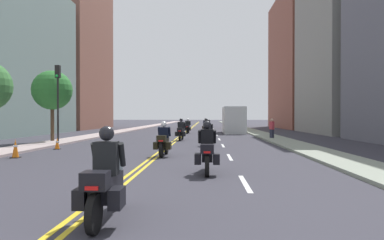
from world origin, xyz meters
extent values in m
plane|color=#33313B|center=(0.00, 48.00, 0.00)|extent=(264.00, 264.00, 0.00)
cube|color=#A69392|center=(-7.70, 48.00, 0.06)|extent=(2.11, 144.00, 0.12)
cube|color=gray|center=(7.70, 48.00, 0.06)|extent=(2.11, 144.00, 0.12)
cube|color=yellow|center=(-0.12, 48.00, 0.00)|extent=(0.12, 132.00, 0.01)
cube|color=yellow|center=(0.12, 48.00, 0.00)|extent=(0.12, 132.00, 0.01)
cube|color=silver|center=(3.32, 8.00, 0.00)|extent=(0.14, 2.40, 0.01)
cube|color=silver|center=(3.32, 14.00, 0.00)|extent=(0.14, 2.40, 0.01)
cube|color=silver|center=(3.32, 20.00, 0.00)|extent=(0.14, 2.40, 0.01)
cube|color=silver|center=(3.32, 26.00, 0.00)|extent=(0.14, 2.40, 0.01)
cube|color=silver|center=(3.32, 32.00, 0.00)|extent=(0.14, 2.40, 0.01)
cube|color=silver|center=(3.32, 38.00, 0.00)|extent=(0.14, 2.40, 0.01)
cube|color=silver|center=(3.32, 44.00, 0.00)|extent=(0.14, 2.40, 0.01)
cube|color=silver|center=(3.32, 50.00, 0.00)|extent=(0.14, 2.40, 0.01)
cube|color=silver|center=(3.32, 56.00, 0.00)|extent=(0.14, 2.40, 0.01)
cube|color=gray|center=(17.59, 36.20, 11.20)|extent=(8.40, 12.94, 22.41)
cube|color=brown|center=(-18.13, 49.04, 14.81)|extent=(9.47, 15.55, 29.62)
cube|color=#2D3847|center=(-22.88, 49.04, 7.40)|extent=(0.04, 13.06, 0.90)
cube|color=#2D3847|center=(-22.88, 49.04, 15.55)|extent=(0.04, 13.06, 0.90)
cube|color=brown|center=(16.75, 52.45, 10.17)|extent=(6.71, 17.39, 20.35)
cube|color=#2D3847|center=(20.12, 52.45, 5.09)|extent=(0.04, 14.61, 0.90)
cube|color=#2D3847|center=(20.12, 52.45, 10.68)|extent=(0.04, 14.61, 0.90)
cube|color=#2D3847|center=(20.12, 52.45, 16.28)|extent=(0.04, 14.61, 0.90)
cylinder|color=black|center=(0.54, 5.38, 0.31)|extent=(0.13, 0.62, 0.62)
cylinder|color=black|center=(0.57, 3.86, 0.31)|extent=(0.13, 0.62, 0.62)
cube|color=silver|center=(0.54, 5.38, 0.64)|extent=(0.15, 0.32, 0.04)
cube|color=black|center=(0.55, 4.62, 0.59)|extent=(0.34, 1.16, 0.40)
cube|color=black|center=(0.57, 3.93, 0.81)|extent=(0.41, 0.37, 0.28)
cube|color=red|center=(0.57, 3.74, 0.73)|extent=(0.20, 0.03, 0.06)
cube|color=black|center=(0.28, 4.15, 0.49)|extent=(0.21, 0.44, 0.32)
cube|color=black|center=(0.84, 4.17, 0.49)|extent=(0.21, 0.44, 0.32)
cube|color=#B2C1CC|center=(0.54, 5.10, 0.97)|extent=(0.36, 0.13, 0.36)
cube|color=black|center=(0.55, 4.57, 1.08)|extent=(0.41, 0.27, 0.58)
cylinder|color=black|center=(0.31, 4.71, 1.13)|extent=(0.11, 0.28, 0.45)
cylinder|color=black|center=(0.79, 4.72, 1.13)|extent=(0.11, 0.28, 0.45)
sphere|color=black|center=(0.55, 4.60, 1.51)|extent=(0.26, 0.26, 0.26)
cylinder|color=black|center=(2.32, 10.40, 0.33)|extent=(0.13, 0.66, 0.66)
cylinder|color=black|center=(2.31, 8.95, 0.33)|extent=(0.13, 0.66, 0.66)
cube|color=silver|center=(2.32, 10.40, 0.68)|extent=(0.14, 0.32, 0.04)
cube|color=black|center=(2.31, 9.67, 0.61)|extent=(0.33, 1.11, 0.40)
cube|color=black|center=(2.31, 9.02, 0.83)|extent=(0.40, 0.36, 0.28)
cube|color=red|center=(2.31, 8.83, 0.75)|extent=(0.20, 0.03, 0.06)
cube|color=black|center=(2.03, 9.24, 0.51)|extent=(0.20, 0.44, 0.32)
cube|color=black|center=(2.59, 9.23, 0.51)|extent=(0.20, 0.44, 0.32)
cube|color=#B2C1CC|center=(2.31, 10.14, 0.99)|extent=(0.36, 0.12, 0.36)
cube|color=black|center=(2.31, 9.62, 1.10)|extent=(0.40, 0.26, 0.59)
cylinder|color=black|center=(2.07, 9.77, 1.15)|extent=(0.10, 0.28, 0.45)
cylinder|color=black|center=(2.55, 9.77, 1.15)|extent=(0.10, 0.28, 0.45)
sphere|color=black|center=(2.31, 9.65, 1.53)|extent=(0.26, 0.26, 0.26)
cylinder|color=black|center=(0.39, 15.08, 0.33)|extent=(0.15, 0.66, 0.66)
cylinder|color=black|center=(0.34, 13.63, 0.33)|extent=(0.15, 0.66, 0.66)
cube|color=silver|center=(0.39, 15.08, 0.68)|extent=(0.15, 0.33, 0.04)
cube|color=black|center=(0.37, 14.36, 0.61)|extent=(0.36, 1.11, 0.40)
cube|color=black|center=(0.34, 13.71, 0.83)|extent=(0.41, 0.38, 0.28)
cube|color=red|center=(0.33, 13.52, 0.75)|extent=(0.20, 0.04, 0.06)
cube|color=black|center=(0.07, 13.93, 0.51)|extent=(0.22, 0.45, 0.32)
cube|color=black|center=(0.63, 13.91, 0.51)|extent=(0.22, 0.45, 0.32)
cube|color=#B2C1CC|center=(0.38, 14.82, 0.99)|extent=(0.36, 0.14, 0.36)
cube|color=black|center=(0.36, 14.31, 1.06)|extent=(0.41, 0.28, 0.50)
cylinder|color=black|center=(0.13, 14.47, 1.11)|extent=(0.11, 0.28, 0.45)
cylinder|color=black|center=(0.61, 14.45, 1.11)|extent=(0.11, 0.28, 0.45)
sphere|color=white|center=(0.36, 14.34, 1.45)|extent=(0.26, 0.26, 0.26)
cylinder|color=black|center=(2.42, 20.70, 0.32)|extent=(0.12, 0.64, 0.64)
cylinder|color=black|center=(2.41, 19.20, 0.32)|extent=(0.12, 0.64, 0.64)
cube|color=silver|center=(2.42, 20.70, 0.66)|extent=(0.14, 0.32, 0.04)
cube|color=black|center=(2.42, 19.95, 0.60)|extent=(0.33, 1.15, 0.40)
cube|color=black|center=(2.41, 19.27, 0.82)|extent=(0.40, 0.36, 0.28)
cube|color=red|center=(2.41, 19.08, 0.74)|extent=(0.20, 0.03, 0.06)
cube|color=black|center=(2.13, 19.50, 0.50)|extent=(0.20, 0.44, 0.32)
cube|color=black|center=(2.69, 19.50, 0.50)|extent=(0.20, 0.44, 0.32)
cube|color=#B2C1CC|center=(2.42, 20.43, 0.98)|extent=(0.36, 0.13, 0.36)
cube|color=black|center=(2.42, 19.90, 1.08)|extent=(0.40, 0.26, 0.56)
cylinder|color=black|center=(2.18, 20.05, 1.13)|extent=(0.10, 0.28, 0.45)
cylinder|color=black|center=(2.66, 20.05, 1.13)|extent=(0.10, 0.28, 0.45)
sphere|color=black|center=(2.42, 19.93, 1.50)|extent=(0.26, 0.26, 0.26)
cylinder|color=black|center=(0.46, 25.54, 0.32)|extent=(0.15, 0.65, 0.65)
cylinder|color=black|center=(0.37, 23.92, 0.32)|extent=(0.15, 0.65, 0.65)
cube|color=silver|center=(0.46, 25.54, 0.67)|extent=(0.16, 0.33, 0.04)
cube|color=black|center=(0.41, 24.73, 0.60)|extent=(0.39, 1.25, 0.40)
cube|color=black|center=(0.37, 24.00, 0.82)|extent=(0.42, 0.38, 0.28)
cube|color=red|center=(0.36, 23.81, 0.74)|extent=(0.20, 0.04, 0.06)
cube|color=black|center=(0.11, 24.26, 0.50)|extent=(0.23, 0.45, 0.32)
cube|color=black|center=(0.67, 24.23, 0.50)|extent=(0.23, 0.45, 0.32)
cube|color=#B2C1CC|center=(0.44, 25.25, 0.98)|extent=(0.37, 0.14, 0.36)
cube|color=black|center=(0.41, 24.68, 1.10)|extent=(0.41, 0.28, 0.59)
cylinder|color=black|center=(0.18, 24.85, 1.15)|extent=(0.12, 0.29, 0.45)
cylinder|color=black|center=(0.66, 24.82, 1.15)|extent=(0.12, 0.29, 0.45)
sphere|color=black|center=(0.41, 24.71, 1.53)|extent=(0.26, 0.26, 0.26)
cylinder|color=black|center=(2.32, 30.61, 0.30)|extent=(0.13, 0.60, 0.60)
cylinder|color=black|center=(2.31, 29.03, 0.30)|extent=(0.13, 0.60, 0.60)
cube|color=silver|center=(2.32, 30.61, 0.62)|extent=(0.14, 0.32, 0.04)
cube|color=black|center=(2.31, 29.82, 0.58)|extent=(0.32, 1.20, 0.40)
cube|color=black|center=(2.31, 29.11, 0.80)|extent=(0.40, 0.36, 0.28)
cube|color=red|center=(2.31, 28.92, 0.72)|extent=(0.20, 0.03, 0.06)
cube|color=black|center=(2.03, 29.35, 0.48)|extent=(0.20, 0.44, 0.32)
cube|color=black|center=(2.59, 29.35, 0.48)|extent=(0.20, 0.44, 0.32)
cube|color=#B2C1CC|center=(2.31, 30.32, 0.96)|extent=(0.36, 0.12, 0.36)
cube|color=black|center=(2.31, 29.77, 1.07)|extent=(0.40, 0.26, 0.57)
cylinder|color=black|center=(2.07, 29.92, 1.12)|extent=(0.10, 0.28, 0.45)
cylinder|color=black|center=(2.55, 29.92, 1.12)|extent=(0.10, 0.28, 0.45)
sphere|color=black|center=(2.31, 29.80, 1.49)|extent=(0.26, 0.26, 0.26)
cylinder|color=black|center=(0.40, 36.11, 0.31)|extent=(0.15, 0.62, 0.61)
cylinder|color=black|center=(0.31, 34.53, 0.31)|extent=(0.15, 0.62, 0.61)
cube|color=silver|center=(0.40, 36.11, 0.63)|extent=(0.16, 0.33, 0.04)
cube|color=black|center=(0.36, 35.32, 0.59)|extent=(0.39, 1.22, 0.40)
cube|color=black|center=(0.32, 34.61, 0.81)|extent=(0.42, 0.38, 0.28)
cube|color=red|center=(0.31, 34.42, 0.73)|extent=(0.20, 0.04, 0.06)
cube|color=black|center=(0.05, 34.86, 0.49)|extent=(0.22, 0.45, 0.32)
cube|color=black|center=(0.61, 34.83, 0.49)|extent=(0.22, 0.45, 0.32)
cube|color=#B2C1CC|center=(0.39, 35.82, 0.97)|extent=(0.37, 0.14, 0.36)
cube|color=black|center=(0.36, 35.27, 1.05)|extent=(0.41, 0.28, 0.54)
cylinder|color=black|center=(0.12, 35.43, 1.10)|extent=(0.12, 0.29, 0.45)
cylinder|color=black|center=(0.60, 35.40, 1.10)|extent=(0.12, 0.29, 0.45)
sphere|color=white|center=(0.36, 35.30, 1.46)|extent=(0.26, 0.26, 0.26)
cylinder|color=black|center=(2.26, 41.00, 0.32)|extent=(0.15, 0.64, 0.64)
cylinder|color=black|center=(2.21, 39.39, 0.32)|extent=(0.15, 0.64, 0.64)
cube|color=silver|center=(2.26, 41.00, 0.66)|extent=(0.15, 0.32, 0.04)
cube|color=black|center=(2.23, 40.20, 0.60)|extent=(0.36, 1.24, 0.40)
cube|color=black|center=(2.21, 39.47, 0.82)|extent=(0.41, 0.37, 0.28)
cube|color=red|center=(2.20, 39.28, 0.74)|extent=(0.20, 0.04, 0.06)
cube|color=black|center=(1.94, 39.72, 0.50)|extent=(0.21, 0.45, 0.32)
cube|color=black|center=(2.50, 39.71, 0.50)|extent=(0.21, 0.45, 0.32)
cube|color=#B2C1CC|center=(2.25, 40.71, 0.98)|extent=(0.36, 0.13, 0.36)
cube|color=black|center=(2.23, 40.15, 1.06)|extent=(0.41, 0.27, 0.52)
cylinder|color=black|center=(2.00, 40.31, 1.11)|extent=(0.11, 0.28, 0.45)
cylinder|color=black|center=(2.48, 40.29, 1.11)|extent=(0.11, 0.28, 0.45)
sphere|color=black|center=(2.23, 40.18, 1.46)|extent=(0.26, 0.26, 0.26)
cube|color=black|center=(-5.87, 17.33, 0.01)|extent=(0.32, 0.32, 0.03)
cone|color=orange|center=(-5.87, 17.33, 0.34)|extent=(0.25, 0.25, 0.62)
cylinder|color=white|center=(-5.87, 17.33, 0.41)|extent=(0.17, 0.17, 0.08)
cube|color=black|center=(-6.00, 13.39, 0.01)|extent=(0.35, 0.35, 0.03)
cone|color=orange|center=(-6.00, 13.39, 0.42)|extent=(0.28, 0.28, 0.79)
cylinder|color=white|center=(-6.00, 13.39, 0.52)|extent=(0.19, 0.19, 0.08)
cylinder|color=black|center=(-7.05, 20.15, 2.13)|extent=(0.12, 0.12, 4.27)
cube|color=black|center=(-7.05, 20.15, 4.62)|extent=(0.28, 0.28, 0.80)
sphere|color=green|center=(-7.05, 20.00, 4.34)|extent=(0.18, 0.18, 0.18)
cube|color=#262839|center=(7.45, 26.10, 0.39)|extent=(0.32, 0.34, 0.78)
cube|color=#BE3742|center=(7.45, 26.10, 1.09)|extent=(0.38, 0.42, 0.62)
sphere|color=tan|center=(7.45, 26.10, 1.52)|extent=(0.22, 0.22, 0.22)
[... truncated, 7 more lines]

